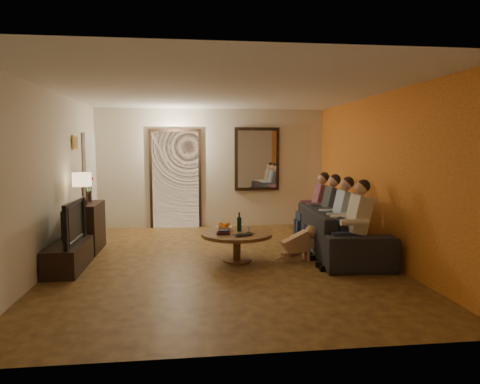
{
  "coord_description": "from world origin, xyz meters",
  "views": [
    {
      "loc": [
        -0.51,
        -6.46,
        1.77
      ],
      "look_at": [
        0.3,
        0.3,
        1.05
      ],
      "focal_mm": 32.0,
      "sensor_mm": 36.0,
      "label": 1
    }
  ],
  "objects": [
    {
      "name": "kitchen_doorway",
      "position": [
        -0.8,
        2.98,
        1.05
      ],
      "size": [
        1.0,
        0.06,
        2.1
      ],
      "primitive_type": "cube",
      "color": "#FFE0A5",
      "rests_on": "floor"
    },
    {
      "name": "wine_bottle",
      "position": [
        0.26,
        0.1,
        0.6
      ],
      "size": [
        0.07,
        0.07,
        0.31
      ],
      "primitive_type": null,
      "color": "black",
      "rests_on": "coffee_table"
    },
    {
      "name": "fridge_glimpse",
      "position": [
        -0.55,
        2.98,
        0.9
      ],
      "size": [
        0.45,
        0.03,
        1.7
      ],
      "primitive_type": "cube",
      "color": "silver",
      "rests_on": "floor"
    },
    {
      "name": "mirror_frame",
      "position": [
        1.0,
        2.96,
        1.5
      ],
      "size": [
        1.0,
        0.05,
        1.4
      ],
      "primitive_type": "cube",
      "color": "black",
      "rests_on": "back_wall"
    },
    {
      "name": "art_canvas",
      "position": [
        -2.46,
        1.3,
        1.85
      ],
      "size": [
        0.01,
        0.22,
        0.18
      ],
      "primitive_type": "cube",
      "color": "brown",
      "rests_on": "left_wall"
    },
    {
      "name": "person_d",
      "position": [
        1.86,
        1.21,
        0.6
      ],
      "size": [
        0.6,
        0.4,
        1.2
      ],
      "primitive_type": null,
      "color": "tan",
      "rests_on": "sofa"
    },
    {
      "name": "back_wall",
      "position": [
        0.0,
        3.0,
        1.3
      ],
      "size": [
        5.0,
        0.02,
        2.6
      ],
      "primitive_type": "cube",
      "color": "beige",
      "rests_on": "floor"
    },
    {
      "name": "laptop",
      "position": [
        0.31,
        -0.28,
        0.46
      ],
      "size": [
        0.39,
        0.34,
        0.03
      ],
      "primitive_type": "imported",
      "rotation": [
        0.0,
        0.0,
        0.46
      ],
      "color": "black",
      "rests_on": "coffee_table"
    },
    {
      "name": "left_wall",
      "position": [
        -2.5,
        0.0,
        1.3
      ],
      "size": [
        0.02,
        6.0,
        2.6
      ],
      "primitive_type": "cube",
      "color": "beige",
      "rests_on": "floor"
    },
    {
      "name": "book_stack",
      "position": [
        -0.01,
        -0.1,
        0.48
      ],
      "size": [
        0.2,
        0.15,
        0.07
      ],
      "primitive_type": null,
      "color": "black",
      "rests_on": "coffee_table"
    },
    {
      "name": "person_c",
      "position": [
        1.86,
        0.61,
        0.6
      ],
      "size": [
        0.6,
        0.4,
        1.2
      ],
      "primitive_type": null,
      "color": "tan",
      "rests_on": "sofa"
    },
    {
      "name": "oranges",
      "position": [
        0.03,
        0.22,
        0.55
      ],
      "size": [
        0.2,
        0.2,
        0.08
      ],
      "primitive_type": null,
      "color": "orange",
      "rests_on": "bowl"
    },
    {
      "name": "orange_accent",
      "position": [
        2.49,
        0.0,
        1.3
      ],
      "size": [
        0.01,
        6.0,
        2.6
      ],
      "primitive_type": "cube",
      "color": "#C65821",
      "rests_on": "right_wall"
    },
    {
      "name": "right_wall",
      "position": [
        2.5,
        0.0,
        1.3
      ],
      "size": [
        0.02,
        6.0,
        2.6
      ],
      "primitive_type": "cube",
      "color": "beige",
      "rests_on": "floor"
    },
    {
      "name": "person_b",
      "position": [
        1.86,
        0.01,
        0.6
      ],
      "size": [
        0.6,
        0.4,
        1.2
      ],
      "primitive_type": null,
      "color": "tan",
      "rests_on": "sofa"
    },
    {
      "name": "flower_vase",
      "position": [
        -2.25,
        1.2,
        1.04
      ],
      "size": [
        0.14,
        0.14,
        0.44
      ],
      "primitive_type": null,
      "color": "red",
      "rests_on": "dresser"
    },
    {
      "name": "sofa",
      "position": [
        1.96,
        0.31,
        0.38
      ],
      "size": [
        2.63,
        1.17,
        0.75
      ],
      "primitive_type": "imported",
      "rotation": [
        0.0,
        0.0,
        1.5
      ],
      "color": "black",
      "rests_on": "floor"
    },
    {
      "name": "bowl",
      "position": [
        0.03,
        0.22,
        0.48
      ],
      "size": [
        0.26,
        0.26,
        0.06
      ],
      "primitive_type": "imported",
      "color": "white",
      "rests_on": "coffee_table"
    },
    {
      "name": "tv",
      "position": [
        -2.25,
        -0.16,
        0.7
      ],
      "size": [
        1.07,
        0.14,
        0.62
      ],
      "primitive_type": "imported",
      "rotation": [
        0.0,
        0.0,
        1.57
      ],
      "color": "black",
      "rests_on": "tv_stand"
    },
    {
      "name": "floor",
      "position": [
        0.0,
        0.0,
        0.0
      ],
      "size": [
        5.0,
        6.0,
        0.01
      ],
      "primitive_type": "cube",
      "color": "#452812",
      "rests_on": "ground"
    },
    {
      "name": "tv_stand",
      "position": [
        -2.25,
        -0.16,
        0.19
      ],
      "size": [
        0.45,
        1.16,
        0.39
      ],
      "primitive_type": "cube",
      "color": "black",
      "rests_on": "floor"
    },
    {
      "name": "dresser",
      "position": [
        -2.25,
        0.98,
        0.41
      ],
      "size": [
        0.45,
        0.92,
        0.82
      ],
      "primitive_type": "cube",
      "color": "black",
      "rests_on": "floor"
    },
    {
      "name": "wine_glass",
      "position": [
        0.39,
        0.05,
        0.5
      ],
      "size": [
        0.06,
        0.06,
        0.1
      ],
      "primitive_type": "cylinder",
      "color": "silver",
      "rests_on": "coffee_table"
    },
    {
      "name": "front_wall",
      "position": [
        0.0,
        -3.0,
        1.3
      ],
      "size": [
        5.0,
        0.02,
        2.6
      ],
      "primitive_type": "cube",
      "color": "beige",
      "rests_on": "floor"
    },
    {
      "name": "framed_art",
      "position": [
        -2.47,
        1.3,
        1.85
      ],
      "size": [
        0.03,
        0.28,
        0.24
      ],
      "primitive_type": "cube",
      "color": "#B28C33",
      "rests_on": "left_wall"
    },
    {
      "name": "door_trim",
      "position": [
        -0.8,
        2.97,
        1.05
      ],
      "size": [
        1.12,
        0.04,
        2.22
      ],
      "primitive_type": "cube",
      "color": "black",
      "rests_on": "floor"
    },
    {
      "name": "person_a",
      "position": [
        1.86,
        -0.59,
        0.6
      ],
      "size": [
        0.6,
        0.4,
        1.2
      ],
      "primitive_type": null,
      "color": "tan",
      "rests_on": "sofa"
    },
    {
      "name": "white_door",
      "position": [
        -2.46,
        2.3,
        1.02
      ],
      "size": [
        0.06,
        0.85,
        2.04
      ],
      "primitive_type": "cube",
      "color": "white",
      "rests_on": "floor"
    },
    {
      "name": "coffee_table",
      "position": [
        0.21,
        0.0,
        0.23
      ],
      "size": [
        1.41,
        1.41,
        0.45
      ],
      "primitive_type": "cylinder",
      "rotation": [
        0.0,
        0.0,
        0.34
      ],
      "color": "brown",
      "rests_on": "floor"
    },
    {
      "name": "table_lamp",
      "position": [
        -2.25,
        0.76,
        1.09
      ],
      "size": [
        0.3,
        0.3,
        0.54
      ],
      "primitive_type": null,
      "color": "beige",
      "rests_on": "dresser"
    },
    {
      "name": "ceiling",
      "position": [
        0.0,
        0.0,
        2.6
      ],
      "size": [
        5.0,
        6.0,
        0.01
      ],
      "primitive_type": "cube",
      "color": "white",
      "rests_on": "back_wall"
    },
    {
      "name": "dog",
      "position": [
        1.16,
        -0.07,
        0.28
      ],
      "size": [
        0.58,
        0.28,
        0.56
      ],
      "primitive_type": null,
      "rotation": [
        0.0,
        0.0,
        0.07
      ],
      "color": "tan",
      "rests_on": "floor"
    },
    {
      "name": "mirror_glass",
      "position": [
        1.0,
        2.93,
        1.5
      ],
      "size": [
        0.86,
        0.02,
        1.26
      ],
      "primitive_type": "cube",
      "color": "white",
      "rests_on": "back_wall"
    }
  ]
}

